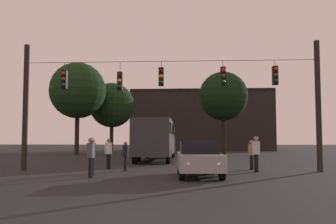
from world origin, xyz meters
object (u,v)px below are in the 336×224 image
car_far_left (159,147)px  tree_left_silhouette (78,91)px  pedestrian_near_bus (251,153)px  tree_behind_building (112,105)px  pedestrian_crossing_left (92,154)px  car_near_right (199,158)px  pedestrian_far_side (126,154)px  pedestrian_trailing (256,152)px  city_bus (157,136)px  pedestrian_crossing_right (91,155)px  pedestrian_crossing_center (108,152)px  tree_right_far (223,96)px

car_far_left → tree_left_silhouette: 10.74m
pedestrian_near_bus → tree_behind_building: size_ratio=0.19×
pedestrian_crossing_left → car_near_right: bearing=-3.9°
pedestrian_far_side → car_near_right: bearing=-35.9°
pedestrian_trailing → city_bus: bearing=119.9°
pedestrian_crossing_right → tree_behind_building: tree_behind_building is taller
car_near_right → pedestrian_crossing_left: size_ratio=2.63×
pedestrian_trailing → pedestrian_far_side: pedestrian_trailing is taller
pedestrian_crossing_left → pedestrian_crossing_center: pedestrian_crossing_left is taller
pedestrian_far_side → tree_behind_building: tree_behind_building is taller
tree_left_silhouette → pedestrian_trailing: bearing=-53.5°
car_near_right → pedestrian_far_side: 4.53m
pedestrian_trailing → tree_right_far: size_ratio=0.21×
pedestrian_trailing → tree_behind_building: (-12.46, 25.06, 4.62)m
pedestrian_crossing_center → tree_behind_building: size_ratio=0.20×
car_near_right → car_far_left: (-3.56, 21.73, 0.00)m
pedestrian_crossing_right → pedestrian_far_side: 3.59m
car_near_right → pedestrian_crossing_left: (-4.77, 0.32, 0.15)m
pedestrian_near_bus → tree_behind_building: bearing=117.7°
tree_left_silhouette → tree_behind_building: tree_left_silhouette is taller
city_bus → tree_behind_building: tree_behind_building is taller
car_near_right → tree_behind_building: 29.54m
tree_left_silhouette → tree_behind_building: size_ratio=1.19×
pedestrian_near_bus → pedestrian_trailing: pedestrian_trailing is taller
pedestrian_crossing_left → pedestrian_crossing_center: bearing=90.4°
pedestrian_trailing → tree_left_silhouette: size_ratio=0.18×
city_bus → pedestrian_crossing_left: (-1.81, -12.30, -0.92)m
car_near_right → pedestrian_far_side: (-3.67, 2.66, 0.04)m
pedestrian_far_side → tree_behind_building: (-5.91, 24.87, 4.78)m
tree_behind_building → tree_right_far: 13.77m
city_bus → pedestrian_far_side: 10.04m
city_bus → tree_behind_building: size_ratio=1.33×
car_far_left → pedestrian_crossing_right: size_ratio=2.64×
pedestrian_far_side → tree_behind_building: size_ratio=0.18×
pedestrian_trailing → tree_right_far: (0.15, 19.54, 4.97)m
pedestrian_near_bus → tree_left_silhouette: 25.25m
city_bus → pedestrian_trailing: 11.75m
pedestrian_crossing_right → pedestrian_crossing_left: bearing=101.2°
pedestrian_near_bus → pedestrian_crossing_center: bearing=179.8°
pedestrian_crossing_left → tree_left_silhouette: (-7.59, 22.72, 5.86)m
car_far_left → tree_right_far: 8.38m
pedestrian_crossing_center → pedestrian_trailing: pedestrian_trailing is taller
pedestrian_crossing_left → tree_behind_building: size_ratio=0.20×
pedestrian_trailing → tree_behind_building: size_ratio=0.21×
city_bus → pedestrian_near_bus: 10.63m
tree_behind_building → pedestrian_trailing: bearing=-63.6°
car_far_left → tree_left_silhouette: tree_left_silhouette is taller
pedestrian_crossing_right → tree_behind_building: (-5.03, 28.34, 4.67)m
car_near_right → pedestrian_trailing: bearing=40.6°
car_near_right → pedestrian_far_side: bearing=144.1°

